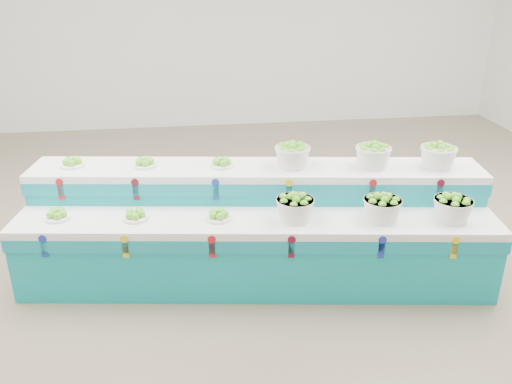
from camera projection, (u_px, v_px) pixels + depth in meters
ground at (281, 255)px, 5.60m from camera, size 10.00×10.00×0.00m
back_wall at (232, 14)px, 9.35m from camera, size 10.00×0.00×10.00m
display_stand at (256, 226)px, 5.07m from camera, size 4.50×1.75×1.02m
plate_lower_left at (57, 214)px, 4.73m from camera, size 0.26×0.26×0.10m
plate_lower_mid at (135, 214)px, 4.73m from camera, size 0.26×0.26×0.10m
plate_lower_right at (218, 214)px, 4.73m from camera, size 0.26×0.26×0.10m
basket_lower_left at (295, 207)px, 4.69m from camera, size 0.38×0.38×0.24m
basket_lower_mid at (382, 207)px, 4.69m from camera, size 0.38×0.38×0.24m
basket_lower_right at (453, 208)px, 4.68m from camera, size 0.38×0.38×0.24m
plate_upper_left at (72, 162)px, 5.11m from camera, size 0.26×0.26×0.10m
plate_upper_mid at (145, 162)px, 5.11m from camera, size 0.26×0.26×0.10m
plate_upper_right at (222, 162)px, 5.11m from camera, size 0.26×0.26×0.10m
basket_upper_left at (292, 155)px, 5.07m from camera, size 0.38×0.38×0.24m
basket_upper_mid at (373, 155)px, 5.07m from camera, size 0.38×0.38×0.24m
basket_upper_right at (438, 155)px, 5.06m from camera, size 0.38×0.38×0.24m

